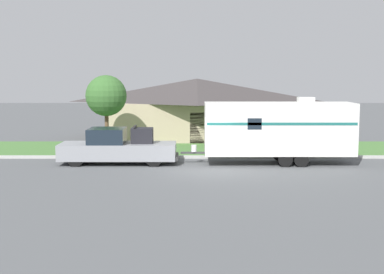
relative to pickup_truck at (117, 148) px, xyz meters
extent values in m
plane|color=#515456|center=(4.61, -1.96, -0.84)|extent=(120.00, 120.00, 0.00)
cube|color=#ADADA8|center=(4.61, 1.79, -0.77)|extent=(80.00, 0.30, 0.14)
cube|color=#477538|center=(4.61, 5.44, -0.83)|extent=(80.00, 7.00, 0.03)
cube|color=tan|center=(4.24, 11.27, 0.48)|extent=(12.22, 6.72, 2.65)
pyramid|color=#3D3838|center=(4.24, 11.27, 2.64)|extent=(13.19, 7.25, 1.67)
cube|color=#4C3828|center=(4.24, 7.94, 0.21)|extent=(1.00, 0.06, 2.10)
cylinder|color=black|center=(-2.01, -0.84, -0.39)|extent=(0.91, 0.28, 0.91)
cylinder|color=black|center=(-2.01, 0.84, -0.39)|extent=(0.91, 0.28, 0.91)
cylinder|color=black|center=(1.95, -0.84, -0.39)|extent=(0.91, 0.28, 0.91)
cylinder|color=black|center=(1.95, 0.84, -0.39)|extent=(0.91, 0.28, 0.91)
cube|color=gray|center=(-1.17, 0.00, -0.18)|extent=(3.59, 2.03, 0.83)
cube|color=#19232D|center=(-0.53, 0.00, 0.62)|extent=(1.87, 1.87, 0.78)
cube|color=gray|center=(1.83, 0.00, -0.18)|extent=(2.42, 2.03, 0.83)
cube|color=#333333|center=(3.10, 0.00, -0.47)|extent=(0.12, 1.83, 0.20)
cube|color=black|center=(1.30, 0.00, 0.63)|extent=(1.11, 0.85, 0.80)
cube|color=black|center=(0.94, 0.00, 1.11)|extent=(0.10, 0.94, 0.08)
cylinder|color=black|center=(8.58, -0.97, -0.48)|extent=(0.73, 0.22, 0.73)
cylinder|color=black|center=(8.58, 0.97, -0.48)|extent=(0.73, 0.22, 0.73)
cylinder|color=black|center=(9.38, -0.97, -0.48)|extent=(0.73, 0.22, 0.73)
cylinder|color=black|center=(9.38, 0.97, -0.48)|extent=(0.73, 0.22, 0.73)
cube|color=silver|center=(8.37, 0.00, 1.01)|extent=(7.64, 2.21, 2.66)
cube|color=#1E6660|center=(8.37, -1.11, 1.34)|extent=(7.49, 0.01, 0.14)
cube|color=#383838|center=(3.92, 0.00, -0.27)|extent=(1.26, 0.12, 0.10)
cylinder|color=silver|center=(3.98, 0.00, -0.04)|extent=(0.28, 0.28, 0.36)
cube|color=silver|center=(9.74, 0.00, 2.48)|extent=(0.80, 0.68, 0.28)
cube|color=#19232D|center=(6.99, -1.11, 1.34)|extent=(0.70, 0.01, 0.56)
cylinder|color=brown|center=(5.78, 2.63, -0.34)|extent=(0.09, 0.09, 1.01)
cube|color=black|center=(5.78, 2.63, 0.27)|extent=(0.48, 0.20, 0.22)
cylinder|color=brown|center=(-1.31, 4.88, 0.36)|extent=(0.24, 0.24, 2.41)
sphere|color=#38662D|center=(-1.31, 4.88, 2.50)|extent=(2.49, 2.49, 2.49)
camera|label=1|loc=(3.88, -27.49, 3.82)|focal=50.00mm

